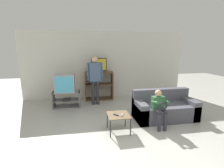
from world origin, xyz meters
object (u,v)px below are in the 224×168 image
television_flat (99,65)px  media_shelf (99,85)px  television_main (65,83)px  remote_control_black (116,115)px  snack_table (118,116)px  couch (164,109)px  tv_stand (67,99)px  person_seated_child (159,106)px  person_standing_adult (95,76)px  remote_control_white (122,115)px

television_flat → media_shelf: bearing=136.9°
television_main → remote_control_black: bearing=-56.3°
snack_table → couch: 1.53m
tv_stand → person_seated_child: person_seated_child is taller
remote_control_black → person_seated_child: 1.12m
remote_control_black → person_standing_adult: bearing=65.0°
snack_table → person_standing_adult: (-0.39, 2.04, 0.65)m
tv_stand → television_flat: television_flat is taller
person_seated_child → tv_stand: bearing=141.3°
television_main → remote_control_black: size_ratio=4.42×
television_flat → couch: (1.62, -2.10, -1.05)m
remote_control_white → person_standing_adult: bearing=124.7°
television_flat → person_standing_adult: bearing=-109.1°
television_main → remote_control_white: television_main is taller
person_seated_child → snack_table: bearing=-177.1°
television_main → television_flat: (1.21, 0.65, 0.51)m
snack_table → person_seated_child: (1.04, 0.05, 0.19)m
television_flat → snack_table: television_flat is taller
remote_control_white → couch: 1.49m
remote_control_white → person_seated_child: bearing=29.1°
television_flat → person_standing_adult: size_ratio=0.34×
couch → tv_stand: bearing=152.5°
media_shelf → couch: (1.64, -2.12, -0.27)m
snack_table → remote_control_black: 0.09m
snack_table → media_shelf: bearing=94.4°
snack_table → couch: couch is taller
remote_control_black → remote_control_white: size_ratio=1.00×
remote_control_black → media_shelf: bearing=59.2°
tv_stand → television_flat: 1.72m
person_standing_adult → person_seated_child: 2.49m
remote_control_white → media_shelf: bearing=118.3°
tv_stand → remote_control_white: bearing=-54.8°
couch → media_shelf: bearing=127.7°
person_standing_adult → television_main: bearing=-176.2°
media_shelf → television_flat: (0.02, -0.02, 0.78)m
remote_control_black → remote_control_white: bearing=-48.8°
remote_control_white → person_standing_adult: person_standing_adult is taller
television_flat → remote_control_white: bearing=-84.5°
tv_stand → snack_table: size_ratio=1.74×
snack_table → person_seated_child: person_seated_child is taller
person_seated_child → couch: bearing=50.0°
snack_table → person_standing_adult: size_ratio=0.30×
media_shelf → person_standing_adult: 0.79m
tv_stand → snack_table: bearing=-55.4°
tv_stand → person_seated_child: bearing=-38.7°
media_shelf → television_flat: 0.78m
media_shelf → person_seated_child: (1.24, -2.59, 0.01)m
person_seated_child → media_shelf: bearing=115.7°
television_main → couch: 3.23m
remote_control_black → tv_stand: bearing=89.2°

